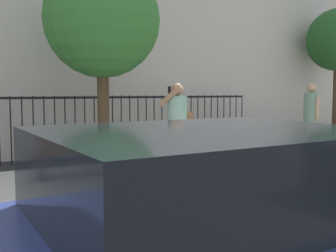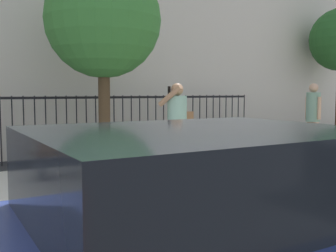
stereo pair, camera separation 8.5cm
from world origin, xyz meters
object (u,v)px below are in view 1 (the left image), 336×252
Objects in this scene: pedestrian_walking at (311,113)px; street_tree_near at (102,21)px; pedestrian_on_phone at (178,124)px; parked_hatchback at (224,241)px.

street_tree_near reaches higher than pedestrian_walking.
pedestrian_walking reaches higher than pedestrian_on_phone.
parked_hatchback is 4.48m from pedestrian_on_phone.
parked_hatchback is 8.18m from pedestrian_walking.
street_tree_near is (1.92, 6.36, 2.55)m from parked_hatchback.
pedestrian_on_phone is (2.25, 3.86, 0.43)m from parked_hatchback.
parked_hatchback is at bearing -106.81° from street_tree_near.
pedestrian_walking is at bearing 34.01° from parked_hatchback.
pedestrian_on_phone is at bearing -82.64° from street_tree_near.
pedestrian_walking is at bearing 8.96° from pedestrian_on_phone.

